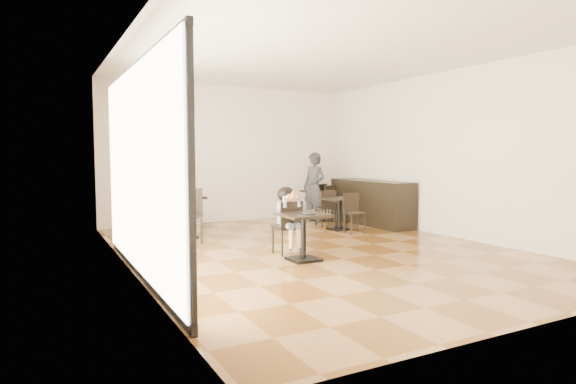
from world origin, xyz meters
TOP-DOWN VIEW (x-y plane):
  - floor at (0.00, 0.00)m, footprint 6.00×8.00m
  - ceiling at (0.00, 0.00)m, footprint 6.00×8.00m
  - wall_back at (0.00, 4.00)m, footprint 6.00×0.01m
  - wall_front at (0.00, -4.00)m, footprint 6.00×0.01m
  - wall_left at (-3.00, 0.00)m, footprint 0.01×8.00m
  - wall_right at (3.00, 0.00)m, footprint 0.01×8.00m
  - storefront_window at (-2.97, -0.50)m, footprint 0.04×4.50m
  - child_table at (-0.58, -0.58)m, footprint 0.67×0.67m
  - child_chair at (-0.58, -0.03)m, footprint 0.38×0.38m
  - child at (-0.58, -0.03)m, footprint 0.38×0.54m
  - plate at (-0.58, -0.68)m, footprint 0.24×0.24m
  - pizza_slice at (-0.58, -0.22)m, footprint 0.25×0.19m
  - adult_patron at (1.67, 2.88)m, footprint 0.57×0.70m
  - cafe_table_mid at (1.56, 1.66)m, footprint 0.71×0.71m
  - cafe_table_left at (-1.65, 2.24)m, footprint 0.94×0.94m
  - cafe_table_back at (1.96, 3.18)m, footprint 0.87×0.87m
  - chair_mid_a at (1.56, 2.21)m, footprint 0.40×0.40m
  - chair_mid_b at (1.56, 1.11)m, footprint 0.40×0.40m
  - chair_left_a at (-1.65, 2.79)m, footprint 0.54×0.54m
  - chair_left_b at (-1.65, 1.69)m, footprint 0.54×0.54m
  - chair_back_a at (2.11, 3.50)m, footprint 0.50×0.50m
  - chair_back_b at (2.11, 2.63)m, footprint 0.50×0.50m
  - service_counter at (2.65, 2.00)m, footprint 0.60×2.40m

SIDE VIEW (x-z plane):
  - floor at x=0.00m, z-range -0.01..0.01m
  - cafe_table_mid at x=1.56m, z-range 0.00..0.67m
  - child_table at x=-0.58m, z-range 0.00..0.71m
  - cafe_table_back at x=1.96m, z-range 0.00..0.72m
  - cafe_table_left at x=-1.65m, z-range 0.00..0.80m
  - chair_mid_a at x=1.56m, z-range 0.00..0.81m
  - chair_mid_b at x=1.56m, z-range 0.00..0.81m
  - child_chair at x=-0.58m, z-range 0.00..0.85m
  - chair_back_a at x=2.11m, z-range 0.00..0.86m
  - chair_back_b at x=2.11m, z-range 0.00..0.86m
  - chair_left_a at x=-1.65m, z-range 0.00..0.96m
  - chair_left_b at x=-1.65m, z-range 0.00..0.96m
  - service_counter at x=2.65m, z-range 0.00..1.00m
  - child at x=-0.58m, z-range 0.00..1.07m
  - plate at x=-0.58m, z-range 0.71..0.72m
  - adult_patron at x=1.67m, z-range 0.00..1.64m
  - pizza_slice at x=-0.58m, z-range 0.90..0.96m
  - storefront_window at x=-2.97m, z-range 0.10..2.70m
  - wall_back at x=0.00m, z-range 0.00..3.20m
  - wall_front at x=0.00m, z-range 0.00..3.20m
  - wall_left at x=-3.00m, z-range 0.00..3.20m
  - wall_right at x=3.00m, z-range 0.00..3.20m
  - ceiling at x=0.00m, z-range 3.20..3.21m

